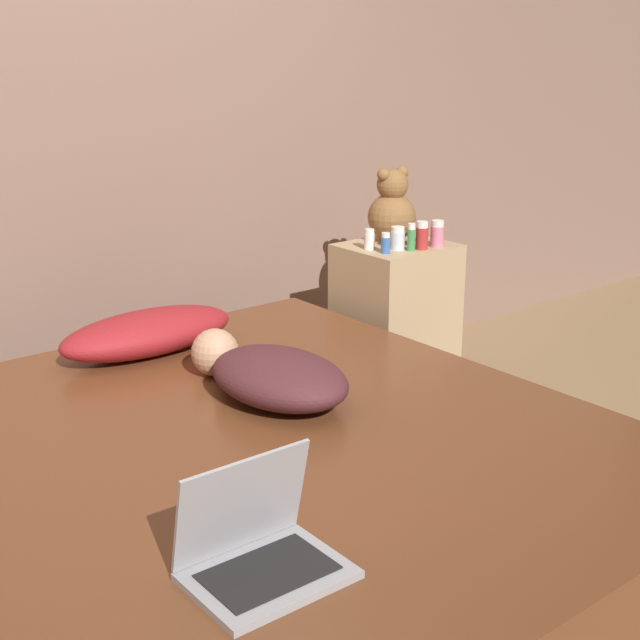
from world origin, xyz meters
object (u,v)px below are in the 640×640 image
(bottle_red, at_px, (422,236))
(teddy_bear, at_px, (392,209))
(bottle_clear, at_px, (398,238))
(bottle_pink, at_px, (437,234))
(bottle_blue, at_px, (386,243))
(bottle_white, at_px, (369,240))
(bottle_green, at_px, (411,237))
(pillow, at_px, (148,333))
(person_lying, at_px, (271,374))
(laptop, at_px, (258,548))

(bottle_red, bearing_deg, teddy_bear, 87.06)
(bottle_red, height_order, bottle_clear, bottle_red)
(teddy_bear, xyz_separation_m, bottle_pink, (0.07, -0.19, -0.08))
(bottle_blue, bearing_deg, bottle_clear, 12.19)
(bottle_white, relative_size, bottle_pink, 0.77)
(bottle_white, distance_m, bottle_pink, 0.27)
(bottle_clear, bearing_deg, bottle_green, -61.85)
(teddy_bear, xyz_separation_m, bottle_clear, (-0.09, -0.13, -0.09))
(bottle_pink, bearing_deg, pillow, 170.43)
(pillow, relative_size, bottle_red, 5.71)
(person_lying, height_order, bottle_green, bottle_green)
(laptop, xyz_separation_m, bottle_green, (1.51, 1.11, 0.23))
(pillow, xyz_separation_m, laptop, (-0.46, -1.30, -0.02))
(person_lying, height_order, bottle_red, bottle_red)
(teddy_bear, xyz_separation_m, bottle_red, (-0.01, -0.18, -0.08))
(bottle_blue, height_order, bottle_pink, bottle_pink)
(person_lying, height_order, bottle_white, bottle_white)
(bottle_green, height_order, bottle_red, bottle_red)
(laptop, relative_size, bottle_clear, 3.44)
(bottle_green, relative_size, bottle_blue, 1.35)
(pillow, height_order, laptop, laptop)
(bottle_green, bearing_deg, bottle_pink, -5.40)
(laptop, xyz_separation_m, teddy_bear, (1.57, 1.28, 0.31))
(bottle_green, bearing_deg, bottle_blue, 163.45)
(bottle_clear, bearing_deg, laptop, -141.97)
(laptop, height_order, bottle_red, bottle_red)
(bottle_pink, bearing_deg, bottle_green, 174.60)
(bottle_green, bearing_deg, bottle_red, -7.38)
(bottle_green, bearing_deg, pillow, 169.92)
(person_lying, bearing_deg, teddy_bear, 23.97)
(laptop, xyz_separation_m, bottle_clear, (1.48, 1.16, 0.23))
(bottle_pink, bearing_deg, bottle_blue, 169.51)
(teddy_bear, height_order, bottle_pink, teddy_bear)
(bottle_green, bearing_deg, person_lying, -157.62)
(bottle_clear, xyz_separation_m, bottle_pink, (0.16, -0.06, 0.01))
(bottle_white, relative_size, bottle_blue, 1.01)
(laptop, bearing_deg, bottle_blue, 40.12)
(bottle_white, bearing_deg, bottle_green, -47.49)
(teddy_bear, bearing_deg, bottle_white, -161.80)
(teddy_bear, distance_m, bottle_red, 0.20)
(person_lying, relative_size, bottle_green, 5.83)
(bottle_clear, height_order, bottle_pink, bottle_pink)
(teddy_bear, bearing_deg, laptop, -140.66)
(bottle_red, bearing_deg, laptop, -144.70)
(person_lying, relative_size, bottle_clear, 6.97)
(teddy_bear, bearing_deg, pillow, 179.44)
(teddy_bear, bearing_deg, bottle_clear, -124.34)
(bottle_green, relative_size, bottle_pink, 1.03)
(person_lying, xyz_separation_m, bottle_green, (0.95, 0.39, 0.21))
(pillow, xyz_separation_m, bottle_white, (0.94, -0.07, 0.20))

